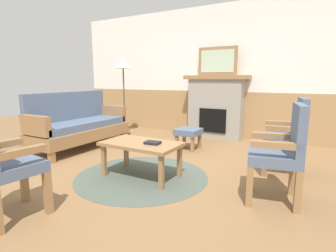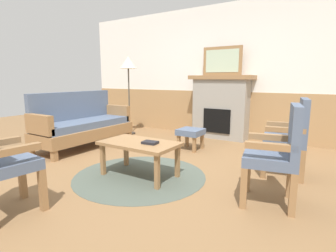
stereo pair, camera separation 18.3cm
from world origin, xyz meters
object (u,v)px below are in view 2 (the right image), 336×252
coffee_table (139,146)px  floor_lamp_by_couch (128,67)px  armchair_by_window_left (278,150)px  fireplace (221,107)px  armchair_near_fireplace (291,134)px  framed_picture (222,61)px  footstool (191,133)px  couch (83,125)px  book_on_table (150,143)px

coffee_table → floor_lamp_by_couch: floor_lamp_by_couch is taller
armchair_by_window_left → floor_lamp_by_couch: 3.96m
fireplace → armchair_near_fireplace: size_ratio=1.33×
framed_picture → floor_lamp_by_couch: bearing=-159.5°
floor_lamp_by_couch → armchair_near_fireplace: bearing=-14.9°
fireplace → floor_lamp_by_couch: (-1.84, -0.69, 0.80)m
framed_picture → floor_lamp_by_couch: framed_picture is taller
fireplace → floor_lamp_by_couch: floor_lamp_by_couch is taller
footstool → floor_lamp_by_couch: (-1.76, 0.45, 1.17)m
armchair_by_window_left → footstool: bearing=140.6°
footstool → armchair_near_fireplace: size_ratio=0.41×
framed_picture → couch: size_ratio=0.44×
couch → footstool: couch is taller
couch → armchair_near_fireplace: (3.38, 0.40, 0.14)m
coffee_table → armchair_near_fireplace: 1.88m
armchair_near_fireplace → footstool: bearing=164.4°
book_on_table → framed_picture: bearing=93.1°
couch → coffee_table: couch is taller
framed_picture → footstool: framed_picture is taller
framed_picture → coffee_table: 2.87m
book_on_table → footstool: 1.51m
footstool → couch: bearing=-153.8°
armchair_near_fireplace → fireplace: bearing=134.2°
footstool → armchair_by_window_left: size_ratio=0.41×
coffee_table → book_on_table: book_on_table is taller
footstool → book_on_table: bearing=-81.3°
fireplace → book_on_table: fireplace is taller
framed_picture → coffee_table: size_ratio=0.83×
fireplace → coffee_table: fireplace is taller
fireplace → footstool: size_ratio=3.25×
footstool → armchair_near_fireplace: (1.63, -0.46, 0.25)m
book_on_table → armchair_near_fireplace: (1.41, 1.03, 0.08)m
couch → armchair_near_fireplace: same height
fireplace → framed_picture: bearing=90.0°
framed_picture → armchair_by_window_left: (1.56, -2.49, -1.02)m
couch → armchair_by_window_left: 3.43m
couch → coffee_table: bearing=-19.2°
book_on_table → armchair_by_window_left: (1.42, 0.13, 0.08)m
couch → floor_lamp_by_couch: (-0.02, 1.30, 1.05)m
coffee_table → armchair_near_fireplace: size_ratio=0.98×
couch → armchair_by_window_left: same height
framed_picture → armchair_by_window_left: framed_picture is taller
coffee_table → armchair_near_fireplace: (1.57, 1.02, 0.15)m
book_on_table → armchair_near_fireplace: 1.74m
framed_picture → armchair_by_window_left: bearing=-57.9°
framed_picture → book_on_table: 2.85m
book_on_table → footstool: (-0.23, 1.48, -0.17)m
armchair_near_fireplace → floor_lamp_by_couch: floor_lamp_by_couch is taller
couch → book_on_table: bearing=-17.7°
fireplace → footstool: (-0.09, -1.14, -0.37)m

